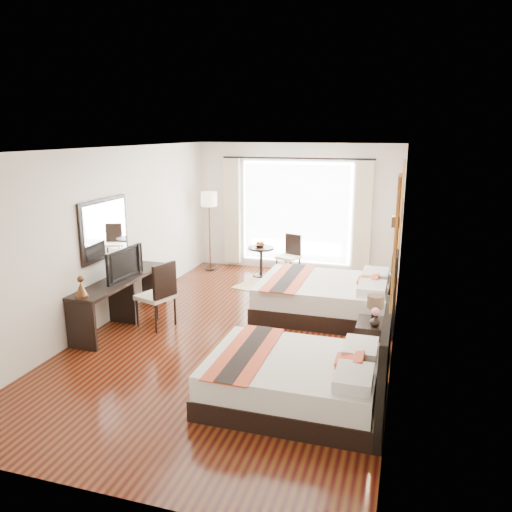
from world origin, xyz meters
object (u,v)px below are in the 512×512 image
(side_table, at_px, (261,262))
(nightstand, at_px, (373,340))
(bed_near, at_px, (301,378))
(desk_chair, at_px, (157,307))
(television, at_px, (120,263))
(floor_lamp, at_px, (209,204))
(table_lamp, at_px, (375,304))
(console_desk, at_px, (122,301))
(vase, at_px, (375,323))
(window_chair, at_px, (289,264))
(fruit_bowl, at_px, (260,246))
(bed_far, at_px, (330,296))

(side_table, bearing_deg, nightstand, -52.55)
(nightstand, bearing_deg, bed_near, -116.49)
(desk_chair, bearing_deg, television, 22.80)
(nightstand, relative_size, floor_lamp, 0.31)
(table_lamp, relative_size, side_table, 0.56)
(side_table, bearing_deg, table_lamp, -51.53)
(console_desk, height_order, television, television)
(vase, distance_m, console_desk, 4.02)
(table_lamp, bearing_deg, side_table, 128.47)
(vase, distance_m, window_chair, 4.27)
(television, bearing_deg, fruit_bowl, -17.13)
(vase, relative_size, floor_lamp, 0.08)
(table_lamp, bearing_deg, bed_near, -114.62)
(bed_near, distance_m, fruit_bowl, 5.18)
(desk_chair, distance_m, side_table, 3.29)
(table_lamp, height_order, vase, table_lamp)
(console_desk, xyz_separation_m, floor_lamp, (0.15, 3.42, 1.11))
(table_lamp, relative_size, window_chair, 0.41)
(window_chair, bearing_deg, vase, 49.25)
(bed_far, relative_size, side_table, 3.51)
(television, height_order, desk_chair, television)
(side_table, distance_m, window_chair, 0.60)
(table_lamp, relative_size, floor_lamp, 0.21)
(bed_near, xyz_separation_m, console_desk, (-3.28, 1.56, 0.08))
(television, xyz_separation_m, window_chair, (1.94, 3.45, -0.74))
(bed_near, xyz_separation_m, window_chair, (-1.32, 5.01, -0.03))
(bed_near, relative_size, table_lamp, 5.59)
(bed_far, xyz_separation_m, window_chair, (-1.21, 2.08, -0.06))
(bed_far, relative_size, window_chair, 2.53)
(window_chair, bearing_deg, desk_chair, -1.07)
(television, relative_size, side_table, 1.36)
(vase, height_order, television, television)
(table_lamp, distance_m, desk_chair, 3.40)
(nightstand, distance_m, floor_lamp, 5.38)
(nightstand, distance_m, table_lamp, 0.50)
(bed_near, distance_m, vase, 1.49)
(television, distance_m, side_table, 3.58)
(desk_chair, bearing_deg, table_lamp, -162.43)
(floor_lamp, distance_m, fruit_bowl, 1.48)
(bed_near, relative_size, side_table, 3.15)
(television, height_order, fruit_bowl, television)
(console_desk, bearing_deg, desk_chair, 3.29)
(vase, bearing_deg, console_desk, 175.80)
(nightstand, distance_m, console_desk, 3.99)
(bed_near, bearing_deg, fruit_bowl, 111.72)
(bed_far, relative_size, television, 2.58)
(bed_near, height_order, desk_chair, bed_near)
(nightstand, height_order, television, television)
(console_desk, distance_m, floor_lamp, 3.60)
(fruit_bowl, bearing_deg, desk_chair, -103.31)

